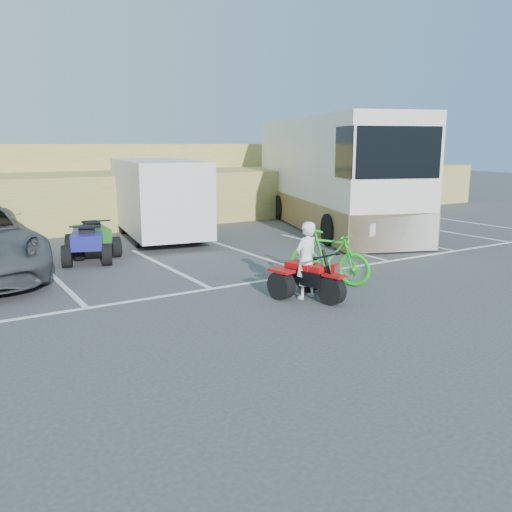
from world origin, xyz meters
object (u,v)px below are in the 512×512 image
cargo_trailer (158,196)px  quad_atv_blue (89,262)px  red_trike_atv (311,299)px  green_dirt_bike (329,257)px  quad_atv_green (93,255)px  rv_motorhome (330,181)px  rider (306,260)px

cargo_trailer → quad_atv_blue: 4.21m
red_trike_atv → quad_atv_blue: 6.65m
green_dirt_bike → quad_atv_green: size_ratio=1.20×
red_trike_atv → green_dirt_bike: bearing=24.8°
red_trike_atv → cargo_trailer: bearing=77.0°
rv_motorhome → quad_atv_blue: size_ratio=6.83×
red_trike_atv → quad_atv_green: size_ratio=0.92×
red_trike_atv → cargo_trailer: 8.65m
rv_motorhome → quad_atv_green: size_ratio=6.80×
rv_motorhome → cargo_trailer: bearing=-168.3°
cargo_trailer → quad_atv_green: bearing=-138.1°
rv_motorhome → quad_atv_blue: bearing=-150.7°
red_trike_atv → quad_atv_blue: quad_atv_blue is taller
quad_atv_blue → quad_atv_green: 0.89m
red_trike_atv → green_dirt_bike: green_dirt_bike is taller
red_trike_atv → rv_motorhome: 10.28m
red_trike_atv → rv_motorhome: rv_motorhome is taller
green_dirt_bike → cargo_trailer: (-1.01, 7.67, 0.80)m
quad_atv_green → rider: bearing=-65.6°
rider → red_trike_atv: bearing=90.0°
red_trike_atv → rider: rider is taller
rider → cargo_trailer: cargo_trailer is taller
rider → quad_atv_blue: rider is taller
rv_motorhome → quad_atv_green: 9.44m
rider → quad_atv_green: size_ratio=0.95×
red_trike_atv → quad_atv_blue: (-2.91, 5.98, 0.00)m
rider → quad_atv_green: 7.16m
green_dirt_bike → quad_atv_blue: (-4.06, 5.12, -0.60)m
rider → cargo_trailer: (0.16, 8.39, 0.61)m
cargo_trailer → rv_motorhome: bearing=1.2°
cargo_trailer → quad_atv_blue: (-3.04, -2.55, -1.40)m
red_trike_atv → rv_motorhome: bearing=36.7°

